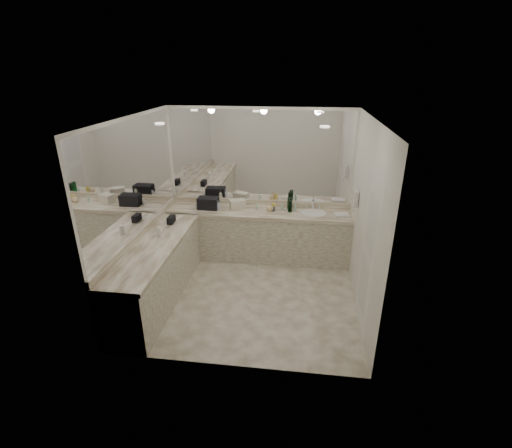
# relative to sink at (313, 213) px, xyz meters

# --- Properties ---
(floor) EXTENTS (3.20, 3.20, 0.00)m
(floor) POSITION_rel_sink_xyz_m (-0.95, -1.20, -0.90)
(floor) COLOR beige
(floor) RESTS_ON ground
(ceiling) EXTENTS (3.20, 3.20, 0.00)m
(ceiling) POSITION_rel_sink_xyz_m (-0.95, -1.20, 1.71)
(ceiling) COLOR white
(ceiling) RESTS_ON floor
(wall_back) EXTENTS (3.20, 0.02, 2.60)m
(wall_back) POSITION_rel_sink_xyz_m (-0.95, 0.30, 0.41)
(wall_back) COLOR silver
(wall_back) RESTS_ON floor
(wall_left) EXTENTS (0.02, 3.00, 2.60)m
(wall_left) POSITION_rel_sink_xyz_m (-2.55, -1.20, 0.41)
(wall_left) COLOR silver
(wall_left) RESTS_ON floor
(wall_right) EXTENTS (0.02, 3.00, 2.60)m
(wall_right) POSITION_rel_sink_xyz_m (0.65, -1.20, 0.41)
(wall_right) COLOR silver
(wall_right) RESTS_ON floor
(vanity_back_base) EXTENTS (3.20, 0.60, 0.84)m
(vanity_back_base) POSITION_rel_sink_xyz_m (-0.95, 0.00, -0.48)
(vanity_back_base) COLOR beige
(vanity_back_base) RESTS_ON floor
(vanity_back_top) EXTENTS (3.20, 0.64, 0.06)m
(vanity_back_top) POSITION_rel_sink_xyz_m (-0.95, -0.01, -0.03)
(vanity_back_top) COLOR #EDE1C9
(vanity_back_top) RESTS_ON vanity_back_base
(vanity_left_base) EXTENTS (0.60, 2.40, 0.84)m
(vanity_left_base) POSITION_rel_sink_xyz_m (-2.25, -1.50, -0.48)
(vanity_left_base) COLOR beige
(vanity_left_base) RESTS_ON floor
(vanity_left_top) EXTENTS (0.64, 2.42, 0.06)m
(vanity_left_top) POSITION_rel_sink_xyz_m (-2.24, -1.50, -0.03)
(vanity_left_top) COLOR #EDE1C9
(vanity_left_top) RESTS_ON vanity_left_base
(backsplash_back) EXTENTS (3.20, 0.04, 0.10)m
(backsplash_back) POSITION_rel_sink_xyz_m (-0.95, 0.28, 0.05)
(backsplash_back) COLOR #EDE1C9
(backsplash_back) RESTS_ON vanity_back_top
(backsplash_left) EXTENTS (0.04, 3.00, 0.10)m
(backsplash_left) POSITION_rel_sink_xyz_m (-2.53, -1.20, 0.05)
(backsplash_left) COLOR #EDE1C9
(backsplash_left) RESTS_ON vanity_left_top
(mirror_back) EXTENTS (3.12, 0.01, 1.55)m
(mirror_back) POSITION_rel_sink_xyz_m (-0.95, 0.29, 0.88)
(mirror_back) COLOR white
(mirror_back) RESTS_ON wall_back
(mirror_left) EXTENTS (0.01, 2.92, 1.55)m
(mirror_left) POSITION_rel_sink_xyz_m (-2.54, -1.20, 0.88)
(mirror_left) COLOR white
(mirror_left) RESTS_ON wall_left
(sink) EXTENTS (0.44, 0.44, 0.03)m
(sink) POSITION_rel_sink_xyz_m (0.00, 0.00, 0.00)
(sink) COLOR white
(sink) RESTS_ON vanity_back_top
(faucet) EXTENTS (0.24, 0.16, 0.14)m
(faucet) POSITION_rel_sink_xyz_m (0.00, 0.21, 0.07)
(faucet) COLOR silver
(faucet) RESTS_ON vanity_back_top
(wall_phone) EXTENTS (0.06, 0.10, 0.24)m
(wall_phone) POSITION_rel_sink_xyz_m (0.61, -0.50, 0.46)
(wall_phone) COLOR white
(wall_phone) RESTS_ON wall_right
(door) EXTENTS (0.02, 0.82, 2.10)m
(door) POSITION_rel_sink_xyz_m (0.64, -1.70, 0.16)
(door) COLOR white
(door) RESTS_ON wall_right
(black_toiletry_bag) EXTENTS (0.36, 0.23, 0.20)m
(black_toiletry_bag) POSITION_rel_sink_xyz_m (-1.82, -0.01, 0.11)
(black_toiletry_bag) COLOR black
(black_toiletry_bag) RESTS_ON vanity_back_top
(black_bag_spill) EXTENTS (0.09, 0.20, 0.11)m
(black_bag_spill) POSITION_rel_sink_xyz_m (-2.25, -0.72, 0.06)
(black_bag_spill) COLOR black
(black_bag_spill) RESTS_ON vanity_left_top
(cream_cosmetic_case) EXTENTS (0.31, 0.26, 0.15)m
(cream_cosmetic_case) POSITION_rel_sink_xyz_m (-1.33, 0.08, 0.08)
(cream_cosmetic_case) COLOR beige
(cream_cosmetic_case) RESTS_ON vanity_back_top
(hand_towel) EXTENTS (0.26, 0.19, 0.04)m
(hand_towel) POSITION_rel_sink_xyz_m (0.46, -0.08, 0.02)
(hand_towel) COLOR white
(hand_towel) RESTS_ON vanity_back_top
(lotion_left) EXTENTS (0.07, 0.07, 0.15)m
(lotion_left) POSITION_rel_sink_xyz_m (-2.25, -1.24, 0.08)
(lotion_left) COLOR white
(lotion_left) RESTS_ON vanity_left_top
(soap_bottle_a) EXTENTS (0.07, 0.07, 0.19)m
(soap_bottle_a) POSITION_rel_sink_xyz_m (-1.71, 0.09, 0.10)
(soap_bottle_a) COLOR silver
(soap_bottle_a) RESTS_ON vanity_back_top
(soap_bottle_b) EXTENTS (0.10, 0.10, 0.16)m
(soap_bottle_b) POSITION_rel_sink_xyz_m (-1.65, -0.02, 0.09)
(soap_bottle_b) COLOR silver
(soap_bottle_b) RESTS_ON vanity_back_top
(soap_bottle_c) EXTENTS (0.15, 0.15, 0.16)m
(soap_bottle_c) POSITION_rel_sink_xyz_m (-0.74, -0.00, 0.08)
(soap_bottle_c) COLOR beige
(soap_bottle_c) RESTS_ON vanity_back_top
(green_bottle_0) EXTENTS (0.07, 0.07, 0.21)m
(green_bottle_0) POSITION_rel_sink_xyz_m (-0.40, 0.11, 0.11)
(green_bottle_0) COLOR #084214
(green_bottle_0) RESTS_ON vanity_back_top
(green_bottle_1) EXTENTS (0.07, 0.07, 0.21)m
(green_bottle_1) POSITION_rel_sink_xyz_m (-0.40, 0.01, 0.11)
(green_bottle_1) COLOR #084214
(green_bottle_1) RESTS_ON vanity_back_top
(green_bottle_2) EXTENTS (0.06, 0.06, 0.21)m
(green_bottle_2) POSITION_rel_sink_xyz_m (-0.42, 0.16, 0.11)
(green_bottle_2) COLOR #084214
(green_bottle_2) RESTS_ON vanity_back_top
(amenity_bottle_0) EXTENTS (0.06, 0.06, 0.08)m
(amenity_bottle_0) POSITION_rel_sink_xyz_m (-0.68, 0.01, 0.04)
(amenity_bottle_0) COLOR #3F3F4C
(amenity_bottle_0) RESTS_ON vanity_back_top
(amenity_bottle_1) EXTENTS (0.05, 0.05, 0.08)m
(amenity_bottle_1) POSITION_rel_sink_xyz_m (-2.05, 0.04, 0.04)
(amenity_bottle_1) COLOR white
(amenity_bottle_1) RESTS_ON vanity_back_top
(amenity_bottle_2) EXTENTS (0.04, 0.04, 0.12)m
(amenity_bottle_2) POSITION_rel_sink_xyz_m (-2.03, 0.06, 0.06)
(amenity_bottle_2) COLOR white
(amenity_bottle_2) RESTS_ON vanity_back_top
(amenity_bottle_3) EXTENTS (0.04, 0.04, 0.10)m
(amenity_bottle_3) POSITION_rel_sink_xyz_m (-0.54, 0.10, 0.05)
(amenity_bottle_3) COLOR silver
(amenity_bottle_3) RESTS_ON vanity_back_top
(amenity_bottle_4) EXTENTS (0.05, 0.05, 0.07)m
(amenity_bottle_4) POSITION_rel_sink_xyz_m (-1.39, 0.09, 0.04)
(amenity_bottle_4) COLOR #9966B2
(amenity_bottle_4) RESTS_ON vanity_back_top
(amenity_bottle_5) EXTENTS (0.04, 0.04, 0.11)m
(amenity_bottle_5) POSITION_rel_sink_xyz_m (-0.98, 0.05, 0.06)
(amenity_bottle_5) COLOR silver
(amenity_bottle_5) RESTS_ON vanity_back_top
(amenity_bottle_6) EXTENTS (0.06, 0.06, 0.10)m
(amenity_bottle_6) POSITION_rel_sink_xyz_m (-1.88, 0.06, 0.06)
(amenity_bottle_6) COLOR #F2D84C
(amenity_bottle_6) RESTS_ON vanity_back_top
(amenity_bottle_7) EXTENTS (0.06, 0.06, 0.13)m
(amenity_bottle_7) POSITION_rel_sink_xyz_m (-0.68, 0.04, 0.07)
(amenity_bottle_7) COLOR #F2D84C
(amenity_bottle_7) RESTS_ON vanity_back_top
(amenity_bottle_8) EXTENTS (0.04, 0.04, 0.14)m
(amenity_bottle_8) POSITION_rel_sink_xyz_m (-0.31, 0.02, 0.07)
(amenity_bottle_8) COLOR silver
(amenity_bottle_8) RESTS_ON vanity_back_top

